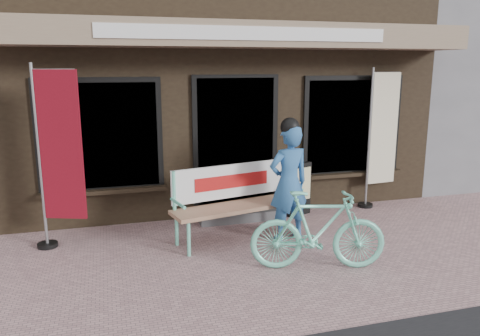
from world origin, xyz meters
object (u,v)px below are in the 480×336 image
object	(u,v)px
bicycle	(318,230)
nobori_cream	(381,136)
menu_stand	(300,189)
person	(289,181)
nobori_red	(58,156)
bench	(236,196)

from	to	relation	value
bicycle	nobori_cream	distance (m)	3.01
nobori_cream	menu_stand	world-z (taller)	nobori_cream
menu_stand	person	bearing A→B (deg)	-140.84
person	nobori_red	world-z (taller)	nobori_red
menu_stand	nobori_cream	bearing A→B (deg)	-14.33
bench	person	bearing A→B (deg)	-32.69
person	nobori_cream	bearing A→B (deg)	19.39
bench	bicycle	distance (m)	1.41
nobori_cream	menu_stand	xyz separation A→B (m)	(-1.48, -0.13, -0.76)
bench	nobori_red	bearing A→B (deg)	161.01
bench	person	xyz separation A→B (m)	(0.67, -0.25, 0.23)
bench	bicycle	world-z (taller)	bench
person	nobori_red	size ratio (longest dim) A/B	0.70
bench	menu_stand	world-z (taller)	bench
person	nobori_cream	world-z (taller)	nobori_cream
nobori_cream	person	bearing A→B (deg)	-158.79
bench	nobori_cream	size ratio (longest dim) A/B	0.83
nobori_red	menu_stand	distance (m)	3.60
person	bicycle	size ratio (longest dim) A/B	1.07
bicycle	nobori_red	xyz separation A→B (m)	(-2.89, 1.50, 0.75)
bench	nobori_cream	xyz separation A→B (m)	(2.71, 0.80, 0.60)
bicycle	menu_stand	world-z (taller)	bicycle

